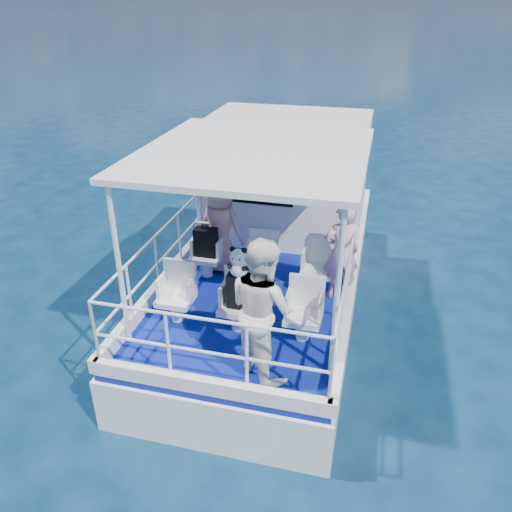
{
  "coord_description": "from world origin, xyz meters",
  "views": [
    {
      "loc": [
        1.63,
        -6.53,
        5.02
      ],
      "look_at": [
        0.08,
        -0.4,
        1.69
      ],
      "focal_mm": 35.0,
      "sensor_mm": 36.0,
      "label": 1
    }
  ],
  "objects_px": {
    "passenger_port_fwd": "(221,227)",
    "backpack_center": "(240,291)",
    "panda": "(239,262)",
    "passenger_stbd_aft": "(262,308)"
  },
  "relations": [
    {
      "from": "backpack_center",
      "to": "panda",
      "type": "bearing_deg",
      "value": -96.12
    },
    {
      "from": "passenger_stbd_aft",
      "to": "panda",
      "type": "bearing_deg",
      "value": -15.14
    },
    {
      "from": "passenger_port_fwd",
      "to": "backpack_center",
      "type": "bearing_deg",
      "value": 129.59
    },
    {
      "from": "passenger_port_fwd",
      "to": "panda",
      "type": "relative_size",
      "value": 3.74
    },
    {
      "from": "passenger_port_fwd",
      "to": "backpack_center",
      "type": "height_order",
      "value": "passenger_port_fwd"
    },
    {
      "from": "passenger_port_fwd",
      "to": "panda",
      "type": "xyz_separation_m",
      "value": [
        0.77,
        -1.6,
        0.3
      ]
    },
    {
      "from": "passenger_port_fwd",
      "to": "passenger_stbd_aft",
      "type": "height_order",
      "value": "passenger_stbd_aft"
    },
    {
      "from": "backpack_center",
      "to": "passenger_stbd_aft",
      "type": "bearing_deg",
      "value": -56.58
    },
    {
      "from": "backpack_center",
      "to": "panda",
      "type": "distance_m",
      "value": 0.45
    },
    {
      "from": "panda",
      "to": "backpack_center",
      "type": "bearing_deg",
      "value": 83.88
    }
  ]
}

